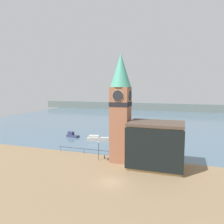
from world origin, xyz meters
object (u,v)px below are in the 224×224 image
at_px(mooring_bollard_far, 104,157).
at_px(clock_tower, 121,105).
at_px(lamp_post, 99,147).
at_px(pier_building, 156,145).
at_px(boat_near, 97,139).
at_px(mooring_bollard_near, 108,159).
at_px(boat_far, 72,135).

bearing_deg(mooring_bollard_far, clock_tower, -3.81).
bearing_deg(lamp_post, pier_building, -1.33).
relative_size(boat_near, mooring_bollard_near, 10.58).
distance_m(mooring_bollard_far, lamp_post, 2.88).
relative_size(clock_tower, lamp_post, 5.41).
height_order(boat_far, lamp_post, lamp_post).
relative_size(mooring_bollard_near, mooring_bollard_far, 0.75).
relative_size(clock_tower, pier_building, 2.12).
height_order(clock_tower, lamp_post, clock_tower).
distance_m(pier_building, lamp_post, 12.27).
distance_m(boat_near, lamp_post, 17.00).
xyz_separation_m(boat_near, boat_far, (-9.51, 2.32, -0.08)).
relative_size(clock_tower, mooring_bollard_far, 27.52).
distance_m(boat_near, boat_far, 9.79).
relative_size(clock_tower, mooring_bollard_near, 36.54).
xyz_separation_m(clock_tower, boat_near, (-11.28, 14.43, -11.28)).
bearing_deg(boat_far, lamp_post, -35.36).
distance_m(boat_near, mooring_bollard_near, 17.21).
height_order(pier_building, mooring_bollard_near, pier_building).
height_order(clock_tower, boat_near, clock_tower).
xyz_separation_m(clock_tower, mooring_bollard_far, (-3.71, 0.25, -11.49)).
bearing_deg(pier_building, lamp_post, 178.67).
distance_m(clock_tower, lamp_post, 10.20).
distance_m(boat_far, lamp_post, 24.17).
bearing_deg(boat_far, boat_near, -1.40).
height_order(clock_tower, mooring_bollard_far, clock_tower).
bearing_deg(clock_tower, boat_far, 141.14).
distance_m(clock_tower, pier_building, 10.70).
relative_size(pier_building, mooring_bollard_near, 17.24).
bearing_deg(pier_building, boat_near, 140.13).
bearing_deg(mooring_bollard_far, mooring_bollard_near, -33.34).
bearing_deg(mooring_bollard_near, clock_tower, 9.69).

